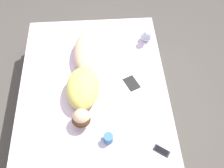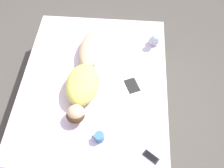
{
  "view_description": "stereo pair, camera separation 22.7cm",
  "coord_description": "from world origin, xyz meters",
  "px_view_note": "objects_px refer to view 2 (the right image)",
  "views": [
    {
      "loc": [
        -0.11,
        1.67,
        2.94
      ],
      "look_at": [
        -0.21,
        0.06,
        0.58
      ],
      "focal_mm": 42.0,
      "sensor_mm": 36.0,
      "label": 1
    },
    {
      "loc": [
        -0.33,
        1.67,
        2.94
      ],
      "look_at": [
        -0.21,
        0.06,
        0.58
      ],
      "focal_mm": 42.0,
      "sensor_mm": 36.0,
      "label": 2
    }
  ],
  "objects_px": {
    "open_magazine": "(140,83)",
    "cell_phone": "(151,157)",
    "person": "(85,74)",
    "coffee_mug": "(99,137)"
  },
  "relations": [
    {
      "from": "person",
      "to": "open_magazine",
      "type": "height_order",
      "value": "person"
    },
    {
      "from": "coffee_mug",
      "to": "person",
      "type": "bearing_deg",
      "value": -71.97
    },
    {
      "from": "open_magazine",
      "to": "cell_phone",
      "type": "distance_m",
      "value": 0.84
    },
    {
      "from": "cell_phone",
      "to": "coffee_mug",
      "type": "bearing_deg",
      "value": -70.73
    },
    {
      "from": "person",
      "to": "cell_phone",
      "type": "relative_size",
      "value": 7.79
    },
    {
      "from": "coffee_mug",
      "to": "cell_phone",
      "type": "height_order",
      "value": "coffee_mug"
    },
    {
      "from": "person",
      "to": "coffee_mug",
      "type": "xyz_separation_m",
      "value": [
        -0.23,
        0.7,
        -0.05
      ]
    },
    {
      "from": "coffee_mug",
      "to": "open_magazine",
      "type": "bearing_deg",
      "value": -119.17
    },
    {
      "from": "open_magazine",
      "to": "cell_phone",
      "type": "xyz_separation_m",
      "value": [
        -0.12,
        0.83,
        0.0
      ]
    },
    {
      "from": "cell_phone",
      "to": "open_magazine",
      "type": "bearing_deg",
      "value": -137.05
    }
  ]
}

